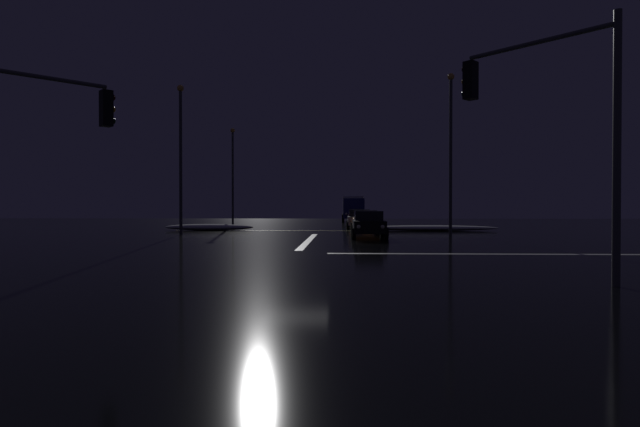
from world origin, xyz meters
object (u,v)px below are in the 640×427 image
sedan_orange (365,221)px  sedan_red (357,216)px  sedan_blue (361,218)px  sedan_black (369,224)px  box_truck (353,208)px  streetlamp_right_near (451,143)px  sedan_silver (359,219)px  traffic_signal_se (547,107)px  traffic_signal_sw (20,128)px  streetlamp_left_far (233,170)px  streetlamp_left_near (181,149)px

sedan_orange → sedan_red: bearing=90.2°
sedan_blue → sedan_black: bearing=-90.6°
box_truck → streetlamp_right_near: streetlamp_right_near is taller
sedan_orange → sedan_silver: same height
sedan_silver → sedan_orange: bearing=-87.5°
sedan_black → traffic_signal_se: size_ratio=0.69×
sedan_silver → sedan_red: (0.21, 11.43, 0.00)m
sedan_orange → traffic_signal_se: traffic_signal_se is taller
traffic_signal_sw → streetlamp_right_near: size_ratio=0.54×
traffic_signal_sw → streetlamp_left_far: size_ratio=0.60×
sedan_blue → streetlamp_left_near: size_ratio=0.44×
streetlamp_left_far → traffic_signal_se: bearing=-66.6°
traffic_signal_sw → sedan_red: bearing=76.2°
sedan_orange → sedan_red: (-0.06, 17.47, 0.00)m
sedan_silver → streetlamp_left_far: size_ratio=0.46×
sedan_blue → streetlamp_left_near: bearing=-127.8°
sedan_blue → sedan_red: (-0.16, 5.43, 0.00)m
box_truck → traffic_signal_se: (3.75, -49.18, 2.58)m
sedan_orange → streetlamp_left_near: size_ratio=0.44×
sedan_silver → streetlamp_left_far: (-11.89, 6.22, 4.58)m
sedan_blue → streetlamp_right_near: bearing=-71.9°
box_truck → traffic_signal_se: 49.39m
sedan_blue → sedan_red: bearing=91.7°
streetlamp_left_far → streetlamp_right_near: streetlamp_right_near is taller
sedan_orange → sedan_blue: (0.10, 12.05, 0.00)m
streetlamp_left_near → box_truck: bearing=67.9°
sedan_blue → streetlamp_right_near: 17.36m
box_truck → streetlamp_right_near: (5.57, -29.10, 4.15)m
sedan_silver → traffic_signal_se: traffic_signal_se is taller
sedan_silver → sedan_red: bearing=89.0°
sedan_orange → streetlamp_right_near: bearing=-35.5°
box_truck → traffic_signal_se: bearing=-85.6°
sedan_black → streetlamp_right_near: (5.35, 2.87, 5.06)m
sedan_black → sedan_orange: same height
sedan_silver → streetlamp_left_near: (-11.89, -9.78, 4.77)m
traffic_signal_se → streetlamp_left_far: streetlamp_left_far is taller
box_truck → streetlamp_right_near: size_ratio=0.80×
sedan_silver → sedan_blue: 6.02m
sedan_black → sedan_red: same height
traffic_signal_se → sedan_blue: bearing=95.3°
sedan_silver → traffic_signal_sw: (-9.88, -29.68, 3.09)m
sedan_silver → traffic_signal_sw: size_ratio=0.77×
sedan_black → box_truck: 31.98m
streetlamp_left_far → sedan_red: bearing=23.3°
streetlamp_left_near → streetlamp_right_near: bearing=0.0°
sedan_black → streetlamp_right_near: 7.90m
sedan_black → sedan_silver: size_ratio=1.00×
box_truck → streetlamp_right_near: 29.92m
sedan_red → streetlamp_left_far: streetlamp_left_far is taller
traffic_signal_se → streetlamp_left_near: (-15.58, 20.08, 1.28)m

